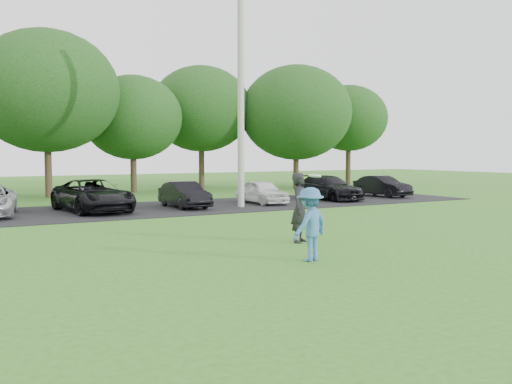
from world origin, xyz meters
The scene contains 7 objects.
ground centered at (0.00, 0.00, 0.00)m, with size 100.00×100.00×0.00m, color #2F681D.
parking_lot centered at (0.00, 13.00, 0.01)m, with size 32.00×6.50×0.03m, color black.
utility_pole centered at (4.05, 11.77, 4.86)m, with size 0.28×0.28×9.73m, color #ABAAA6.
frisbee_player centered at (-0.36, 0.55, 0.80)m, with size 1.16×0.89×1.90m.
camera_bystander centered at (0.89, 2.74, 0.91)m, with size 0.79×0.74×1.82m.
parked_cars centered at (-1.06, 12.91, 0.61)m, with size 27.77×4.85×1.26m.
tree_row centered at (1.51, 22.76, 4.91)m, with size 42.39×9.85×8.64m.
Camera 1 is at (-7.47, -9.41, 2.34)m, focal length 40.00 mm.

